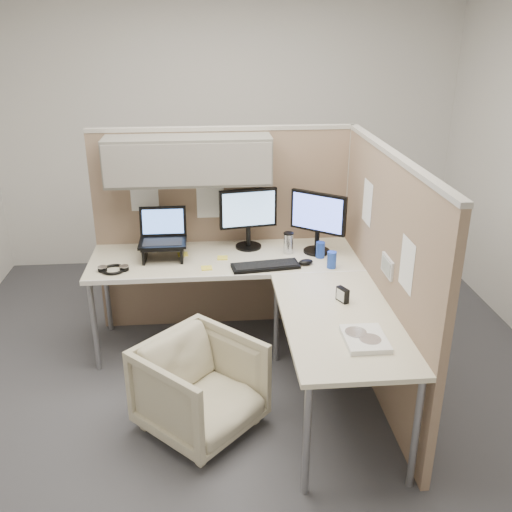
{
  "coord_description": "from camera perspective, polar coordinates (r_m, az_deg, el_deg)",
  "views": [
    {
      "loc": [
        -0.22,
        -3.37,
        2.36
      ],
      "look_at": [
        0.1,
        0.25,
        0.85
      ],
      "focal_mm": 40.0,
      "sensor_mm": 36.0,
      "label": 1
    }
  ],
  "objects": [
    {
      "name": "sticky_note_c",
      "position": [
        4.31,
        -7.34,
        0.17
      ],
      "size": [
        0.09,
        0.09,
        0.01
      ],
      "primitive_type": "cube",
      "rotation": [
        0.0,
        0.0,
        0.13
      ],
      "color": "yellow",
      "rests_on": "desk"
    },
    {
      "name": "paper_stack",
      "position": [
        3.21,
        10.83,
        -8.13
      ],
      "size": [
        0.23,
        0.29,
        0.03
      ],
      "rotation": [
        0.0,
        0.0,
        -0.0
      ],
      "color": "white",
      "rests_on": "desk"
    },
    {
      "name": "mouse",
      "position": [
        4.11,
        5.0,
        -0.61
      ],
      "size": [
        0.12,
        0.1,
        0.04
      ],
      "primitive_type": "ellipsoid",
      "rotation": [
        0.0,
        0.0,
        0.27
      ],
      "color": "black",
      "rests_on": "desk"
    },
    {
      "name": "office_chair",
      "position": [
        3.55,
        -5.59,
        -12.55
      ],
      "size": [
        0.86,
        0.86,
        0.65
      ],
      "primitive_type": "imported",
      "rotation": [
        0.0,
        0.0,
        0.79
      ],
      "color": "beige",
      "rests_on": "ground"
    },
    {
      "name": "travel_mug",
      "position": [
        4.28,
        3.26,
        1.32
      ],
      "size": [
        0.08,
        0.08,
        0.16
      ],
      "color": "silver",
      "rests_on": "desk"
    },
    {
      "name": "sticky_note_a",
      "position": [
        4.05,
        -4.96,
        -1.2
      ],
      "size": [
        0.08,
        0.08,
        0.01
      ],
      "primitive_type": "cube",
      "rotation": [
        0.0,
        0.0,
        0.08
      ],
      "color": "yellow",
      "rests_on": "desk"
    },
    {
      "name": "sticky_note_d",
      "position": [
        4.21,
        -3.37,
        -0.18
      ],
      "size": [
        0.08,
        0.08,
        0.01
      ],
      "primitive_type": "cube",
      "rotation": [
        0.0,
        0.0,
        -0.04
      ],
      "color": "yellow",
      "rests_on": "desk"
    },
    {
      "name": "sticky_note_b",
      "position": [
        4.0,
        -0.86,
        -1.43
      ],
      "size": [
        0.1,
        0.1,
        0.01
      ],
      "primitive_type": "cube",
      "rotation": [
        0.0,
        0.0,
        -0.36
      ],
      "color": "yellow",
      "rests_on": "desk"
    },
    {
      "name": "soda_can_silver",
      "position": [
        4.23,
        6.45,
        0.62
      ],
      "size": [
        0.07,
        0.07,
        0.12
      ],
      "primitive_type": "cylinder",
      "color": "#1E3FA5",
      "rests_on": "desk"
    },
    {
      "name": "desk",
      "position": [
        3.89,
        0.52,
        -2.9
      ],
      "size": [
        2.0,
        1.98,
        0.73
      ],
      "color": "beige",
      "rests_on": "ground"
    },
    {
      "name": "monitor_right",
      "position": [
        4.25,
        6.21,
        3.83
      ],
      "size": [
        0.37,
        0.29,
        0.47
      ],
      "rotation": [
        0.0,
        0.0,
        -0.65
      ],
      "color": "black",
      "rests_on": "desk"
    },
    {
      "name": "laptop_station",
      "position": [
        4.23,
        -9.29,
        1.57
      ],
      "size": [
        0.34,
        0.29,
        0.36
      ],
      "color": "black",
      "rests_on": "desk"
    },
    {
      "name": "partition_right",
      "position": [
        3.81,
        12.49,
        -1.86
      ],
      "size": [
        0.07,
        2.03,
        1.63
      ],
      "color": "#91765F",
      "rests_on": "ground"
    },
    {
      "name": "soda_can_green",
      "position": [
        4.06,
        7.58,
        -0.38
      ],
      "size": [
        0.07,
        0.07,
        0.12
      ],
      "primitive_type": "cylinder",
      "color": "#1E3FA5",
      "rests_on": "desk"
    },
    {
      "name": "desk_clock",
      "position": [
        3.6,
        8.64,
        -3.85
      ],
      "size": [
        0.07,
        0.1,
        0.09
      ],
      "rotation": [
        0.0,
        0.0,
        -1.12
      ],
      "color": "black",
      "rests_on": "desk"
    },
    {
      "name": "keyboard",
      "position": [
        4.05,
        0.96,
        -1.01
      ],
      "size": [
        0.5,
        0.22,
        0.02
      ],
      "primitive_type": "cube",
      "rotation": [
        0.0,
        0.0,
        0.13
      ],
      "color": "black",
      "rests_on": "desk"
    },
    {
      "name": "headphones",
      "position": [
        4.12,
        -14.07,
        -1.29
      ],
      "size": [
        0.21,
        0.17,
        0.03
      ],
      "rotation": [
        0.0,
        0.0,
        -0.0
      ],
      "color": "black",
      "rests_on": "desk"
    },
    {
      "name": "ground",
      "position": [
        4.12,
        -1.11,
        -12.38
      ],
      "size": [
        4.5,
        4.5,
        0.0
      ],
      "primitive_type": "plane",
      "color": "#3C3C42",
      "rests_on": "ground"
    },
    {
      "name": "monitor_left",
      "position": [
        4.32,
        -0.78,
        4.26
      ],
      "size": [
        0.44,
        0.2,
        0.47
      ],
      "rotation": [
        0.0,
        0.0,
        0.16
      ],
      "color": "black",
      "rests_on": "desk"
    },
    {
      "name": "partition_back",
      "position": [
        4.39,
        -4.81,
        5.75
      ],
      "size": [
        2.0,
        0.36,
        1.63
      ],
      "color": "#91765F",
      "rests_on": "ground"
    }
  ]
}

